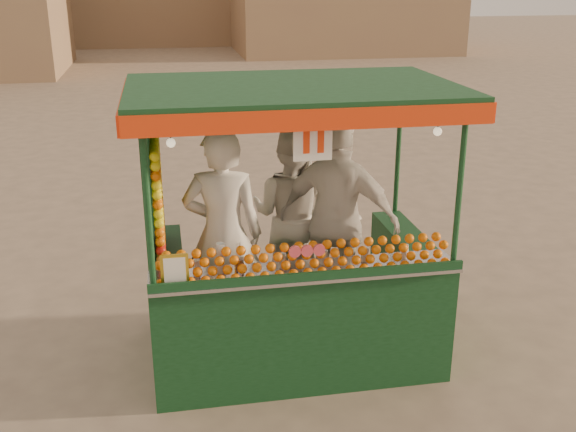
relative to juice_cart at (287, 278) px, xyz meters
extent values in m
plane|color=#6E5D4E|center=(-0.21, 0.10, -0.80)|extent=(90.00, 90.00, 0.00)
cube|color=#0D3215|center=(0.07, 0.13, -0.65)|extent=(2.46, 1.51, 0.28)
cylinder|color=black|center=(-0.78, 0.13, -0.63)|extent=(0.34, 0.09, 0.34)
cylinder|color=black|center=(0.92, 0.13, -0.63)|extent=(0.34, 0.09, 0.34)
cube|color=#0D3215|center=(0.07, -0.49, -0.14)|extent=(2.46, 0.28, 0.76)
cube|color=#0D3215|center=(-1.02, 0.22, -0.14)|extent=(0.28, 1.23, 0.76)
cube|color=#0D3215|center=(1.15, 0.22, -0.14)|extent=(0.28, 1.23, 0.76)
cube|color=#B2B2B7|center=(0.07, -0.46, 0.26)|extent=(2.46, 0.43, 0.03)
cylinder|color=#0D3215|center=(-1.11, -0.58, 0.90)|extent=(0.05, 0.05, 1.32)
cylinder|color=#0D3215|center=(1.25, -0.58, 0.90)|extent=(0.05, 0.05, 1.32)
cylinder|color=#0D3215|center=(-1.11, 0.84, 0.90)|extent=(0.05, 0.05, 1.32)
cylinder|color=#0D3215|center=(1.25, 0.84, 0.90)|extent=(0.05, 0.05, 1.32)
cube|color=#0D3215|center=(0.07, 0.13, 1.60)|extent=(2.64, 1.70, 0.08)
cube|color=red|center=(0.07, -0.72, 1.53)|extent=(2.64, 0.04, 0.15)
cube|color=red|center=(0.07, 0.98, 1.53)|extent=(2.64, 0.04, 0.15)
cube|color=red|center=(-1.25, 0.13, 1.53)|extent=(0.04, 1.70, 0.15)
cube|color=red|center=(1.39, 0.13, 1.53)|extent=(0.04, 1.70, 0.15)
cylinder|color=#D7414F|center=(0.05, -0.58, 0.49)|extent=(0.09, 0.02, 0.09)
cube|color=gold|center=(-0.95, -0.58, 0.40)|extent=(0.21, 0.02, 0.26)
cube|color=white|center=(0.07, -0.65, 1.36)|extent=(0.28, 0.01, 0.28)
sphere|color=#FFE5B2|center=(-0.92, -0.51, 1.36)|extent=(0.07, 0.07, 0.07)
sphere|color=#FFE5B2|center=(1.06, -0.51, 1.36)|extent=(0.07, 0.07, 0.07)
imported|color=beige|center=(-0.53, 0.08, 0.41)|extent=(0.74, 0.56, 1.84)
imported|color=silver|center=(0.17, 0.64, 0.34)|extent=(1.05, 0.99, 1.70)
imported|color=silver|center=(0.50, 0.19, 0.42)|extent=(1.17, 0.94, 1.86)
camera|label=1|loc=(-0.96, -5.25, 2.50)|focal=42.39mm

